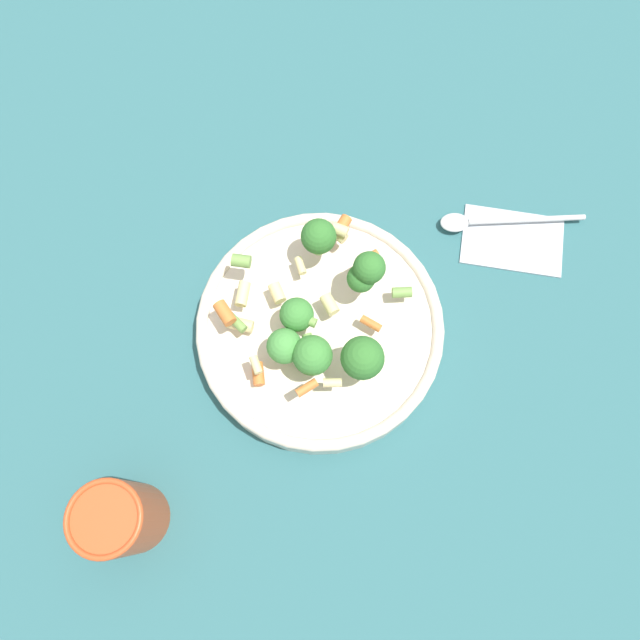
% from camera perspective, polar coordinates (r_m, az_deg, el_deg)
% --- Properties ---
extents(ground_plane, '(3.00, 3.00, 0.00)m').
position_cam_1_polar(ground_plane, '(0.75, 0.00, -1.27)').
color(ground_plane, '#2D6066').
extents(bowl, '(0.29, 0.29, 0.04)m').
position_cam_1_polar(bowl, '(0.73, 0.00, -0.79)').
color(bowl, beige).
rests_on(bowl, ground_plane).
extents(pasta_salad, '(0.20, 0.22, 0.08)m').
position_cam_1_polar(pasta_salad, '(0.67, 0.33, 0.51)').
color(pasta_salad, '#8CB766').
rests_on(pasta_salad, bowl).
extents(cup, '(0.08, 0.08, 0.11)m').
position_cam_1_polar(cup, '(0.70, -17.79, -16.88)').
color(cup, '#CC4C23').
rests_on(cup, ground_plane).
extents(napkin, '(0.13, 0.15, 0.01)m').
position_cam_1_polar(napkin, '(0.83, 17.20, 7.00)').
color(napkin, '#B2BCC6').
rests_on(napkin, ground_plane).
extents(spoon, '(0.07, 0.18, 0.01)m').
position_cam_1_polar(spoon, '(0.82, 14.93, 8.72)').
color(spoon, silver).
rests_on(spoon, napkin).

